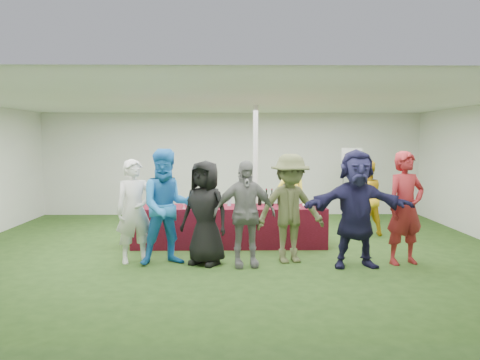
{
  "coord_description": "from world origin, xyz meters",
  "views": [
    {
      "loc": [
        0.04,
        -8.41,
        2.01
      ],
      "look_at": [
        0.17,
        0.3,
        1.25
      ],
      "focal_mm": 35.0,
      "sensor_mm": 36.0,
      "label": 1
    }
  ],
  "objects_px": {
    "dump_bucket": "(320,203)",
    "staff_back": "(365,198)",
    "customer_3": "(245,214)",
    "customer_2": "(205,213)",
    "staff_pourer": "(291,200)",
    "serving_table": "(229,226)",
    "customer_0": "(135,211)",
    "wine_list_sign": "(352,168)",
    "customer_4": "(290,208)",
    "customer_5": "(356,208)",
    "customer_1": "(167,207)",
    "customer_6": "(405,208)"
  },
  "relations": [
    {
      "from": "wine_list_sign",
      "to": "serving_table",
      "type": "bearing_deg",
      "value": -139.68
    },
    {
      "from": "customer_2",
      "to": "customer_4",
      "type": "height_order",
      "value": "customer_4"
    },
    {
      "from": "customer_1",
      "to": "customer_5",
      "type": "distance_m",
      "value": 2.99
    },
    {
      "from": "dump_bucket",
      "to": "customer_1",
      "type": "height_order",
      "value": "customer_1"
    },
    {
      "from": "dump_bucket",
      "to": "customer_1",
      "type": "xyz_separation_m",
      "value": [
        -2.64,
        -1.06,
        0.09
      ]
    },
    {
      "from": "serving_table",
      "to": "wine_list_sign",
      "type": "height_order",
      "value": "wine_list_sign"
    },
    {
      "from": "dump_bucket",
      "to": "customer_5",
      "type": "height_order",
      "value": "customer_5"
    },
    {
      "from": "wine_list_sign",
      "to": "customer_6",
      "type": "distance_m",
      "value": 3.82
    },
    {
      "from": "staff_back",
      "to": "dump_bucket",
      "type": "bearing_deg",
      "value": 29.36
    },
    {
      "from": "customer_6",
      "to": "wine_list_sign",
      "type": "bearing_deg",
      "value": 71.76
    },
    {
      "from": "customer_1",
      "to": "customer_0",
      "type": "bearing_deg",
      "value": 151.37
    },
    {
      "from": "staff_pourer",
      "to": "customer_2",
      "type": "distance_m",
      "value": 2.48
    },
    {
      "from": "wine_list_sign",
      "to": "customer_2",
      "type": "relative_size",
      "value": 1.08
    },
    {
      "from": "wine_list_sign",
      "to": "customer_5",
      "type": "height_order",
      "value": "customer_5"
    },
    {
      "from": "staff_pourer",
      "to": "customer_5",
      "type": "distance_m",
      "value": 2.21
    },
    {
      "from": "customer_1",
      "to": "dump_bucket",
      "type": "bearing_deg",
      "value": 5.4
    },
    {
      "from": "wine_list_sign",
      "to": "staff_pourer",
      "type": "relative_size",
      "value": 1.15
    },
    {
      "from": "serving_table",
      "to": "customer_4",
      "type": "relative_size",
      "value": 2.02
    },
    {
      "from": "wine_list_sign",
      "to": "customer_3",
      "type": "xyz_separation_m",
      "value": [
        -2.68,
        -3.91,
        -0.47
      ]
    },
    {
      "from": "customer_2",
      "to": "customer_6",
      "type": "height_order",
      "value": "customer_6"
    },
    {
      "from": "customer_2",
      "to": "customer_3",
      "type": "xyz_separation_m",
      "value": [
        0.63,
        -0.14,
        0.01
      ]
    },
    {
      "from": "customer_3",
      "to": "customer_5",
      "type": "distance_m",
      "value": 1.76
    },
    {
      "from": "staff_pourer",
      "to": "customer_2",
      "type": "height_order",
      "value": "customer_2"
    },
    {
      "from": "serving_table",
      "to": "customer_4",
      "type": "height_order",
      "value": "customer_4"
    },
    {
      "from": "wine_list_sign",
      "to": "dump_bucket",
      "type": "bearing_deg",
      "value": -115.1
    },
    {
      "from": "serving_table",
      "to": "staff_back",
      "type": "distance_m",
      "value": 3.0
    },
    {
      "from": "customer_1",
      "to": "staff_back",
      "type": "bearing_deg",
      "value": 13.38
    },
    {
      "from": "dump_bucket",
      "to": "customer_2",
      "type": "bearing_deg",
      "value": -152.34
    },
    {
      "from": "dump_bucket",
      "to": "staff_back",
      "type": "xyz_separation_m",
      "value": [
        1.17,
        1.13,
        -0.05
      ]
    },
    {
      "from": "customer_0",
      "to": "customer_3",
      "type": "xyz_separation_m",
      "value": [
        1.78,
        -0.26,
        -0.0
      ]
    },
    {
      "from": "serving_table",
      "to": "staff_back",
      "type": "xyz_separation_m",
      "value": [
        2.83,
        0.91,
        0.41
      ]
    },
    {
      "from": "staff_back",
      "to": "customer_2",
      "type": "xyz_separation_m",
      "value": [
        -3.21,
        -2.2,
        0.05
      ]
    },
    {
      "from": "serving_table",
      "to": "customer_5",
      "type": "bearing_deg",
      "value": -36.44
    },
    {
      "from": "customer_3",
      "to": "customer_4",
      "type": "bearing_deg",
      "value": 8.91
    },
    {
      "from": "staff_back",
      "to": "customer_1",
      "type": "bearing_deg",
      "value": 15.25
    },
    {
      "from": "customer_0",
      "to": "customer_5",
      "type": "xyz_separation_m",
      "value": [
        3.54,
        -0.31,
        0.08
      ]
    },
    {
      "from": "staff_back",
      "to": "customer_5",
      "type": "relative_size",
      "value": 0.85
    },
    {
      "from": "staff_pourer",
      "to": "serving_table",
      "type": "bearing_deg",
      "value": 27.97
    },
    {
      "from": "customer_0",
      "to": "customer_5",
      "type": "relative_size",
      "value": 0.91
    },
    {
      "from": "serving_table",
      "to": "customer_5",
      "type": "xyz_separation_m",
      "value": [
        2.01,
        -1.48,
        0.55
      ]
    },
    {
      "from": "serving_table",
      "to": "customer_3",
      "type": "xyz_separation_m",
      "value": [
        0.25,
        -1.43,
        0.47
      ]
    },
    {
      "from": "customer_3",
      "to": "customer_2",
      "type": "bearing_deg",
      "value": 159.31
    },
    {
      "from": "serving_table",
      "to": "wine_list_sign",
      "type": "relative_size",
      "value": 2.0
    },
    {
      "from": "serving_table",
      "to": "staff_back",
      "type": "relative_size",
      "value": 2.29
    },
    {
      "from": "staff_pourer",
      "to": "staff_back",
      "type": "height_order",
      "value": "staff_back"
    },
    {
      "from": "dump_bucket",
      "to": "customer_4",
      "type": "height_order",
      "value": "customer_4"
    },
    {
      "from": "customer_1",
      "to": "customer_6",
      "type": "xyz_separation_m",
      "value": [
        3.82,
        -0.03,
        -0.02
      ]
    },
    {
      "from": "customer_0",
      "to": "customer_4",
      "type": "distance_m",
      "value": 2.53
    },
    {
      "from": "staff_pourer",
      "to": "customer_0",
      "type": "height_order",
      "value": "customer_0"
    },
    {
      "from": "serving_table",
      "to": "wine_list_sign",
      "type": "distance_m",
      "value": 3.95
    }
  ]
}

